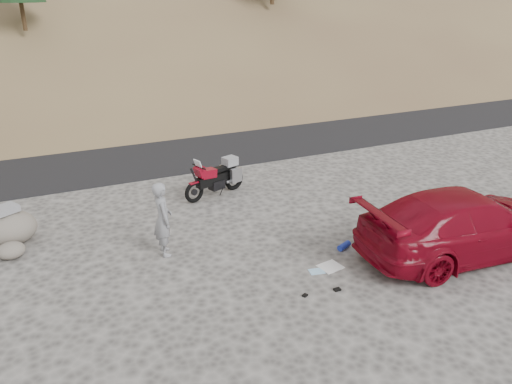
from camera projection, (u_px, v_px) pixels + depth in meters
ground at (243, 247)px, 12.28m from camera, size 140.00×140.00×0.00m
road at (156, 147)px, 19.87m from camera, size 120.00×7.00×0.05m
motorcycle at (217, 178)px, 15.13m from camera, size 2.14×1.04×1.32m
man at (165, 253)px, 12.00m from camera, size 0.46×0.68×1.82m
red_car at (461, 252)px, 12.03m from camera, size 5.48×2.50×1.56m
boulder at (9, 227)px, 12.27m from camera, size 1.58×1.46×1.03m
small_rock at (11, 250)px, 11.73m from camera, size 0.69×0.63×0.39m
gear_white_cloth at (330, 267)px, 11.40m from camera, size 0.57×0.52×0.02m
gear_blue_mat at (344, 246)px, 12.17m from camera, size 0.41×0.30×0.15m
gear_bottle at (366, 235)px, 12.63m from camera, size 0.08×0.08×0.22m
gear_funnel at (363, 248)px, 12.03m from camera, size 0.18×0.18×0.20m
gear_glove_a at (337, 289)px, 10.53m from camera, size 0.14×0.10×0.04m
gear_glove_b at (305, 295)px, 10.33m from camera, size 0.14×0.12×0.04m
gear_blue_cloth at (317, 271)px, 11.22m from camera, size 0.37×0.30×0.01m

